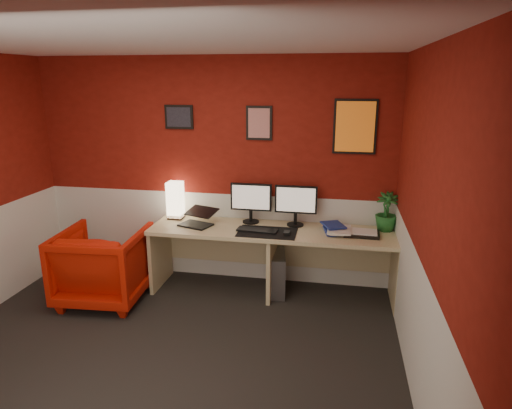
{
  "coord_description": "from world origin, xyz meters",
  "views": [
    {
      "loc": [
        1.38,
        -2.99,
        2.25
      ],
      "look_at": [
        0.6,
        1.21,
        1.05
      ],
      "focal_mm": 31.38,
      "sensor_mm": 36.0,
      "label": 1
    }
  ],
  "objects_px": {
    "shoji_lamp": "(175,201)",
    "armchair": "(104,265)",
    "pc_tower": "(275,273)",
    "monitor_left": "(251,197)",
    "potted_plant": "(386,212)",
    "zen_tray": "(362,234)",
    "desk": "(272,262)",
    "laptop": "(195,216)",
    "monitor_right": "(296,199)"
  },
  "relations": [
    {
      "from": "potted_plant",
      "to": "desk",
      "type": "bearing_deg",
      "value": -170.67
    },
    {
      "from": "potted_plant",
      "to": "armchair",
      "type": "xyz_separation_m",
      "value": [
        -2.86,
        -0.65,
        -0.54
      ]
    },
    {
      "from": "desk",
      "to": "shoji_lamp",
      "type": "relative_size",
      "value": 6.5
    },
    {
      "from": "monitor_left",
      "to": "potted_plant",
      "type": "xyz_separation_m",
      "value": [
        1.43,
        -0.01,
        -0.09
      ]
    },
    {
      "from": "desk",
      "to": "zen_tray",
      "type": "height_order",
      "value": "zen_tray"
    },
    {
      "from": "pc_tower",
      "to": "armchair",
      "type": "height_order",
      "value": "armchair"
    },
    {
      "from": "laptop",
      "to": "armchair",
      "type": "relative_size",
      "value": 0.39
    },
    {
      "from": "monitor_left",
      "to": "zen_tray",
      "type": "bearing_deg",
      "value": -9.58
    },
    {
      "from": "shoji_lamp",
      "to": "potted_plant",
      "type": "height_order",
      "value": "potted_plant"
    },
    {
      "from": "shoji_lamp",
      "to": "potted_plant",
      "type": "bearing_deg",
      "value": 0.05
    },
    {
      "from": "desk",
      "to": "armchair",
      "type": "distance_m",
      "value": 1.76
    },
    {
      "from": "monitor_left",
      "to": "armchair",
      "type": "distance_m",
      "value": 1.7
    },
    {
      "from": "monitor_left",
      "to": "zen_tray",
      "type": "height_order",
      "value": "monitor_left"
    },
    {
      "from": "monitor_left",
      "to": "pc_tower",
      "type": "distance_m",
      "value": 0.87
    },
    {
      "from": "desk",
      "to": "monitor_right",
      "type": "bearing_deg",
      "value": 39.43
    },
    {
      "from": "pc_tower",
      "to": "monitor_right",
      "type": "bearing_deg",
      "value": 28.84
    },
    {
      "from": "desk",
      "to": "potted_plant",
      "type": "relative_size",
      "value": 6.47
    },
    {
      "from": "shoji_lamp",
      "to": "pc_tower",
      "type": "height_order",
      "value": "shoji_lamp"
    },
    {
      "from": "desk",
      "to": "zen_tray",
      "type": "xyz_separation_m",
      "value": [
        0.91,
        -0.0,
        0.38
      ]
    },
    {
      "from": "shoji_lamp",
      "to": "monitor_right",
      "type": "distance_m",
      "value": 1.36
    },
    {
      "from": "desk",
      "to": "pc_tower",
      "type": "bearing_deg",
      "value": 45.13
    },
    {
      "from": "pc_tower",
      "to": "shoji_lamp",
      "type": "bearing_deg",
      "value": 162.61
    },
    {
      "from": "desk",
      "to": "zen_tray",
      "type": "bearing_deg",
      "value": -0.29
    },
    {
      "from": "shoji_lamp",
      "to": "zen_tray",
      "type": "distance_m",
      "value": 2.06
    },
    {
      "from": "monitor_left",
      "to": "pc_tower",
      "type": "height_order",
      "value": "monitor_left"
    },
    {
      "from": "pc_tower",
      "to": "zen_tray",
      "type": "bearing_deg",
      "value": -11.82
    },
    {
      "from": "laptop",
      "to": "zen_tray",
      "type": "xyz_separation_m",
      "value": [
        1.75,
        0.02,
        -0.09
      ]
    },
    {
      "from": "monitor_right",
      "to": "armchair",
      "type": "xyz_separation_m",
      "value": [
        -1.92,
        -0.64,
        -0.63
      ]
    },
    {
      "from": "monitor_right",
      "to": "potted_plant",
      "type": "relative_size",
      "value": 1.44
    },
    {
      "from": "desk",
      "to": "armchair",
      "type": "bearing_deg",
      "value": -164.86
    },
    {
      "from": "desk",
      "to": "armchair",
      "type": "xyz_separation_m",
      "value": [
        -1.7,
        -0.46,
        0.02
      ]
    },
    {
      "from": "desk",
      "to": "pc_tower",
      "type": "xyz_separation_m",
      "value": [
        0.03,
        0.03,
        -0.14
      ]
    },
    {
      "from": "monitor_left",
      "to": "potted_plant",
      "type": "height_order",
      "value": "monitor_left"
    },
    {
      "from": "armchair",
      "to": "laptop",
      "type": "bearing_deg",
      "value": -157.35
    },
    {
      "from": "laptop",
      "to": "armchair",
      "type": "xyz_separation_m",
      "value": [
        -0.87,
        -0.43,
        -0.45
      ]
    },
    {
      "from": "shoji_lamp",
      "to": "potted_plant",
      "type": "distance_m",
      "value": 2.29
    },
    {
      "from": "shoji_lamp",
      "to": "pc_tower",
      "type": "xyz_separation_m",
      "value": [
        1.16,
        -0.16,
        -0.7
      ]
    },
    {
      "from": "desk",
      "to": "shoji_lamp",
      "type": "distance_m",
      "value": 1.28
    },
    {
      "from": "monitor_left",
      "to": "monitor_right",
      "type": "bearing_deg",
      "value": -1.8
    },
    {
      "from": "shoji_lamp",
      "to": "monitor_left",
      "type": "relative_size",
      "value": 0.69
    },
    {
      "from": "desk",
      "to": "zen_tray",
      "type": "relative_size",
      "value": 7.43
    },
    {
      "from": "monitor_right",
      "to": "armchair",
      "type": "height_order",
      "value": "monitor_right"
    },
    {
      "from": "zen_tray",
      "to": "armchair",
      "type": "distance_m",
      "value": 2.68
    },
    {
      "from": "desk",
      "to": "monitor_right",
      "type": "distance_m",
      "value": 0.71
    },
    {
      "from": "laptop",
      "to": "potted_plant",
      "type": "relative_size",
      "value": 0.82
    },
    {
      "from": "desk",
      "to": "laptop",
      "type": "relative_size",
      "value": 7.88
    },
    {
      "from": "shoji_lamp",
      "to": "armchair",
      "type": "xyz_separation_m",
      "value": [
        -0.57,
        -0.65,
        -0.54
      ]
    },
    {
      "from": "monitor_right",
      "to": "desk",
      "type": "bearing_deg",
      "value": -140.57
    },
    {
      "from": "shoji_lamp",
      "to": "monitor_left",
      "type": "xyz_separation_m",
      "value": [
        0.86,
        0.01,
        0.09
      ]
    },
    {
      "from": "shoji_lamp",
      "to": "laptop",
      "type": "bearing_deg",
      "value": -35.77
    }
  ]
}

